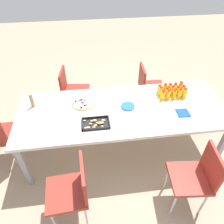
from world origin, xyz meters
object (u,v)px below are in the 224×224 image
Objects in this scene: juice_bottle_11 at (180,94)px; fruit_pizza at (83,103)px; cardboard_tube at (32,101)px; juice_bottle_5 at (183,90)px; juice_bottle_6 at (177,91)px; juice_bottle_9 at (161,92)px; juice_bottle_1 at (175,88)px; juice_bottle_3 at (165,89)px; juice_bottle_8 at (167,92)px; chair_near_right at (72,89)px; juice_bottle_4 at (159,89)px; juice_bottle_2 at (170,88)px; juice_bottle_13 at (168,95)px; napkin_stack at (183,113)px; juice_bottle_7 at (172,91)px; chair_near_left at (148,85)px; juice_bottle_0 at (180,87)px; juice_bottle_12 at (174,95)px; juice_bottle_10 at (185,93)px; chair_far_right at (73,189)px; chair_far_left at (197,175)px; juice_bottle_14 at (163,95)px; party_table at (123,112)px; snack_tray at (96,124)px.

juice_bottle_11 reaches higher than fruit_pizza.
juice_bottle_5 is at bearing -179.82° from cardboard_tube.
juice_bottle_6 is 0.23m from juice_bottle_9.
juice_bottle_1 is 1.88m from cardboard_tube.
juice_bottle_3 is 1.73m from cardboard_tube.
chair_near_right is at bearing -27.39° from juice_bottle_8.
juice_bottle_4 reaches higher than chair_near_right.
juice_bottle_2 is 0.16m from juice_bottle_13.
napkin_stack is (0.06, 0.31, -0.06)m from juice_bottle_11.
juice_bottle_7 is (-0.01, 0.07, 0.00)m from juice_bottle_2.
chair_near_left reaches higher than fruit_pizza.
napkin_stack is at bearing 70.06° from juice_bottle_5.
juice_bottle_0 reaches higher than juice_bottle_7.
juice_bottle_7 is 0.08m from juice_bottle_12.
juice_bottle_10 is (-0.30, 0.15, 0.01)m from juice_bottle_4.
chair_far_right is 1.68m from juice_bottle_12.
juice_bottle_1 is at bearing -44.17° from juice_bottle_5.
juice_bottle_0 is 0.81× the size of cardboard_tube.
juice_bottle_2 reaches higher than chair_far_left.
juice_bottle_1 is 0.10m from juice_bottle_7.
juice_bottle_12 is at bearing 114.81° from juice_bottle_3.
juice_bottle_6 is 0.46× the size of fruit_pizza.
juice_bottle_8 is (0.22, 0.08, -0.01)m from juice_bottle_0.
chair_near_left is (0.06, -1.70, 0.00)m from chair_far_left.
juice_bottle_13 is at bearing 88.24° from juice_bottle_3.
chair_far_left is at bearing 86.34° from juice_bottle_7.
juice_bottle_14 is (0.29, 0.00, -0.00)m from juice_bottle_10.
juice_bottle_4 is at bearing -153.09° from party_table.
chair_far_left is at bearing 90.45° from juice_bottle_8.
juice_bottle_3 is at bearing -43.17° from juice_bottle_7.
juice_bottle_10 reaches higher than juice_bottle_8.
juice_bottle_10 reaches higher than napkin_stack.
juice_bottle_5 is 0.98× the size of juice_bottle_11.
napkin_stack is (-1.34, -0.69, 0.23)m from chair_far_right.
juice_bottle_8 is 0.10m from juice_bottle_12.
juice_bottle_6 is 0.97× the size of juice_bottle_14.
chair_near_right is at bearing -24.80° from juice_bottle_6.
juice_bottle_12 is (-0.13, 0.69, 0.30)m from chair_near_left.
juice_bottle_8 is at bearing 179.94° from cardboard_tube.
juice_bottle_14 reaches higher than chair_far_left.
juice_bottle_6 is (-0.15, 0.08, -0.00)m from juice_bottle_3.
juice_bottle_14 is at bearing 10.24° from chair_far_left.
chair_far_right is 1.62m from juice_bottle_9.
juice_bottle_7 is 1.00× the size of juice_bottle_13.
juice_bottle_9 is (0.15, 0.07, 0.00)m from juice_bottle_2.
juice_bottle_11 reaches higher than snack_tray.
cardboard_tube is at bearing -2.02° from juice_bottle_11.
juice_bottle_0 reaches higher than chair_far_right.
juice_bottle_13 is at bearing 7.10° from chair_near_left.
juice_bottle_5 is 0.17m from juice_bottle_12.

